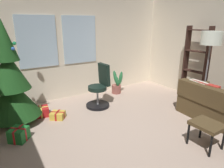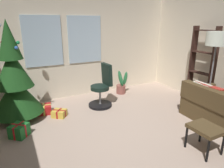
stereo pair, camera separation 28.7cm
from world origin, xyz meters
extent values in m
cube|color=tan|center=(0.00, 0.00, -0.05)|extent=(5.31, 5.25, 0.10)
cube|color=beige|center=(0.00, 2.68, 1.38)|extent=(5.31, 0.10, 2.75)
cube|color=silver|center=(-0.93, 2.62, 1.51)|extent=(0.90, 0.03, 1.20)
cube|color=silver|center=(0.13, 2.62, 1.51)|extent=(0.90, 0.03, 1.20)
cube|color=#4C3A22|center=(1.56, -0.45, 0.58)|extent=(0.31, 1.86, 0.35)
cube|color=#4C3A22|center=(1.97, 0.39, 0.50)|extent=(0.89, 0.19, 0.20)
cube|color=#B62E25|center=(1.70, -0.13, 0.57)|extent=(0.13, 0.40, 0.40)
cube|color=beige|center=(1.71, 0.11, 0.57)|extent=(0.20, 0.41, 0.41)
cube|color=#963F37|center=(1.71, 0.07, 0.57)|extent=(0.19, 0.41, 0.40)
cube|color=#4C3A22|center=(0.83, -0.71, 0.40)|extent=(0.40, 0.46, 0.06)
cylinder|color=black|center=(0.66, -0.91, 0.18)|extent=(0.04, 0.04, 0.37)
cylinder|color=black|center=(1.00, -0.91, 0.18)|extent=(0.04, 0.04, 0.37)
cylinder|color=black|center=(0.66, -0.51, 0.18)|extent=(0.04, 0.04, 0.37)
cylinder|color=black|center=(1.00, -0.51, 0.18)|extent=(0.04, 0.04, 0.37)
cylinder|color=#4C331E|center=(-1.67, 1.82, 0.08)|extent=(0.12, 0.12, 0.16)
cone|color=#194419|center=(-1.67, 1.82, 0.54)|extent=(1.01, 1.01, 0.75)
cone|color=#194419|center=(-1.67, 1.82, 1.09)|extent=(0.73, 0.73, 0.75)
cone|color=#194419|center=(-1.67, 1.82, 1.65)|extent=(0.44, 0.44, 0.75)
sphere|color=blue|center=(-1.56, 1.67, 1.50)|extent=(0.06, 0.06, 0.06)
sphere|color=#1E8C4C|center=(-1.51, 1.75, 1.59)|extent=(0.07, 0.07, 0.07)
cube|color=red|center=(-1.17, 1.86, 0.10)|extent=(0.35, 0.33, 0.19)
cube|color=#EAD84C|center=(-1.17, 1.86, 0.10)|extent=(0.32, 0.08, 0.20)
cube|color=#EAD84C|center=(-1.17, 1.86, 0.10)|extent=(0.08, 0.30, 0.20)
cube|color=#1E722D|center=(-1.72, 1.09, 0.12)|extent=(0.38, 0.38, 0.23)
cube|color=red|center=(-1.72, 1.09, 0.12)|extent=(0.23, 0.21, 0.24)
cube|color=red|center=(-1.72, 1.09, 0.12)|extent=(0.21, 0.23, 0.24)
cube|color=gold|center=(-0.91, 1.54, 0.07)|extent=(0.36, 0.36, 0.15)
cube|color=#B21919|center=(-0.91, 1.54, 0.07)|extent=(0.18, 0.21, 0.16)
cube|color=#B21919|center=(-0.91, 1.54, 0.07)|extent=(0.25, 0.20, 0.16)
cylinder|color=black|center=(0.11, 1.64, 0.03)|extent=(0.56, 0.56, 0.06)
cylinder|color=#B2B2B7|center=(0.11, 1.64, 0.27)|extent=(0.05, 0.05, 0.41)
cylinder|color=black|center=(0.11, 1.64, 0.47)|extent=(0.44, 0.44, 0.09)
cube|color=black|center=(0.30, 1.65, 0.78)|extent=(0.12, 0.40, 0.51)
cube|color=#301C16|center=(2.43, 0.45, 0.94)|extent=(0.18, 0.04, 1.87)
cube|color=#301C16|center=(2.43, 1.05, 0.94)|extent=(0.18, 0.04, 1.87)
cube|color=#301C16|center=(2.43, 0.75, 0.25)|extent=(0.18, 0.56, 0.02)
cube|color=#301C16|center=(2.43, 0.75, 0.76)|extent=(0.18, 0.56, 0.02)
cube|color=#301C16|center=(2.43, 0.75, 1.26)|extent=(0.18, 0.56, 0.02)
cube|color=#301C16|center=(2.43, 0.75, 1.77)|extent=(0.18, 0.56, 0.02)
cube|color=#A62726|center=(2.45, 0.54, 0.36)|extent=(0.16, 0.05, 0.20)
cube|color=navy|center=(2.44, 0.60, 0.36)|extent=(0.16, 0.07, 0.19)
cube|color=beige|center=(2.44, 0.68, 0.35)|extent=(0.17, 0.06, 0.18)
cube|color=#296932|center=(2.45, 0.75, 0.37)|extent=(0.16, 0.04, 0.21)
cube|color=#742879|center=(2.45, 0.81, 0.35)|extent=(0.15, 0.06, 0.17)
cube|color=#B5661C|center=(2.45, 0.87, 0.34)|extent=(0.15, 0.04, 0.16)
cube|color=#4F4B4D|center=(2.45, 0.93, 0.35)|extent=(0.15, 0.07, 0.17)
cube|color=olive|center=(2.46, 1.02, 0.36)|extent=(0.13, 0.07, 0.20)
cylinder|color=slate|center=(2.04, 0.18, 0.01)|extent=(0.28, 0.28, 0.03)
cylinder|color=slate|center=(2.04, 0.18, 0.77)|extent=(0.03, 0.03, 1.47)
cylinder|color=silver|center=(2.04, 0.18, 1.64)|extent=(0.42, 0.42, 0.28)
cylinder|color=#904F47|center=(1.00, 2.20, 0.12)|extent=(0.26, 0.26, 0.24)
ellipsoid|color=#256939|center=(0.97, 2.12, 0.39)|extent=(0.18, 0.18, 0.32)
ellipsoid|color=#256939|center=(1.14, 2.19, 0.43)|extent=(0.17, 0.12, 0.39)
ellipsoid|color=#256939|center=(1.06, 2.33, 0.43)|extent=(0.16, 0.22, 0.41)
camera|label=1|loc=(-1.93, -2.26, 1.96)|focal=31.59mm
camera|label=2|loc=(-1.69, -2.41, 1.96)|focal=31.59mm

